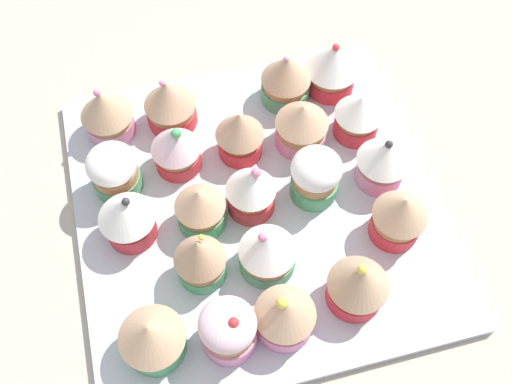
% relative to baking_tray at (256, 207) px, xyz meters
% --- Properties ---
extents(ground_plane, '(1.80, 1.80, 0.03)m').
position_rel_baking_tray_xyz_m(ground_plane, '(0.00, 0.00, -0.02)').
color(ground_plane, '#B2A899').
extents(baking_tray, '(0.41, 0.41, 0.01)m').
position_rel_baking_tray_xyz_m(baking_tray, '(0.00, 0.00, 0.00)').
color(baking_tray, silver).
rests_on(baking_tray, ground_plane).
extents(cupcake_0, '(0.07, 0.07, 0.08)m').
position_rel_baking_tray_xyz_m(cupcake_0, '(-0.14, -0.15, 0.05)').
color(cupcake_0, '#D1333D').
rests_on(cupcake_0, baking_tray).
extents(cupcake_1, '(0.06, 0.06, 0.08)m').
position_rel_baking_tray_xyz_m(cupcake_1, '(-0.07, -0.14, 0.04)').
color(cupcake_1, '#4C9E6B').
rests_on(cupcake_1, baking_tray).
extents(cupcake_2, '(0.06, 0.06, 0.07)m').
position_rel_baking_tray_xyz_m(cupcake_2, '(0.07, -0.14, 0.04)').
color(cupcake_2, '#D1333D').
rests_on(cupcake_2, baking_tray).
extents(cupcake_3, '(0.06, 0.06, 0.07)m').
position_rel_baking_tray_xyz_m(cupcake_3, '(0.15, -0.15, 0.04)').
color(cupcake_3, pink).
rests_on(cupcake_3, baking_tray).
extents(cupcake_4, '(0.06, 0.06, 0.07)m').
position_rel_baking_tray_xyz_m(cupcake_4, '(-0.14, -0.07, 0.04)').
color(cupcake_4, '#D1333D').
rests_on(cupcake_4, baking_tray).
extents(cupcake_5, '(0.06, 0.06, 0.07)m').
position_rel_baking_tray_xyz_m(cupcake_5, '(-0.07, -0.07, 0.04)').
color(cupcake_5, pink).
rests_on(cupcake_5, baking_tray).
extents(cupcake_6, '(0.06, 0.06, 0.07)m').
position_rel_baking_tray_xyz_m(cupcake_6, '(-0.00, -0.08, 0.04)').
color(cupcake_6, '#D1333D').
rests_on(cupcake_6, baking_tray).
extents(cupcake_7, '(0.06, 0.06, 0.07)m').
position_rel_baking_tray_xyz_m(cupcake_7, '(0.08, -0.08, 0.04)').
color(cupcake_7, '#D1333D').
rests_on(cupcake_7, baking_tray).
extents(cupcake_8, '(0.06, 0.06, 0.07)m').
position_rel_baking_tray_xyz_m(cupcake_8, '(0.15, -0.06, 0.04)').
color(cupcake_8, '#4C9E6B').
rests_on(cupcake_8, baking_tray).
extents(cupcake_9, '(0.06, 0.06, 0.07)m').
position_rel_baking_tray_xyz_m(cupcake_9, '(-0.15, -0.00, 0.04)').
color(cupcake_9, pink).
rests_on(cupcake_9, baking_tray).
extents(cupcake_10, '(0.06, 0.06, 0.07)m').
position_rel_baking_tray_xyz_m(cupcake_10, '(-0.07, 0.00, 0.04)').
color(cupcake_10, '#4C9E6B').
rests_on(cupcake_10, baking_tray).
extents(cupcake_11, '(0.06, 0.06, 0.08)m').
position_rel_baking_tray_xyz_m(cupcake_11, '(0.01, -0.00, 0.04)').
color(cupcake_11, '#D1333D').
rests_on(cupcake_11, baking_tray).
extents(cupcake_12, '(0.06, 0.06, 0.07)m').
position_rel_baking_tray_xyz_m(cupcake_12, '(0.06, 0.01, 0.04)').
color(cupcake_12, '#4C9E6B').
rests_on(cupcake_12, baking_tray).
extents(cupcake_13, '(0.06, 0.06, 0.08)m').
position_rel_baking_tray_xyz_m(cupcake_13, '(0.14, -0.00, 0.04)').
color(cupcake_13, '#D1333D').
rests_on(cupcake_13, baking_tray).
extents(cupcake_14, '(0.06, 0.06, 0.07)m').
position_rel_baking_tray_xyz_m(cupcake_14, '(-0.14, 0.07, 0.04)').
color(cupcake_14, '#D1333D').
rests_on(cupcake_14, baking_tray).
extents(cupcake_15, '(0.06, 0.06, 0.07)m').
position_rel_baking_tray_xyz_m(cupcake_15, '(0.01, 0.07, 0.04)').
color(cupcake_15, '#4C9E6B').
rests_on(cupcake_15, baking_tray).
extents(cupcake_16, '(0.05, 0.05, 0.08)m').
position_rel_baking_tray_xyz_m(cupcake_16, '(0.08, 0.07, 0.05)').
color(cupcake_16, '#4C9E6B').
rests_on(cupcake_16, baking_tray).
extents(cupcake_17, '(0.06, 0.06, 0.08)m').
position_rel_baking_tray_xyz_m(cupcake_17, '(-0.07, 0.13, 0.04)').
color(cupcake_17, '#D1333D').
rests_on(cupcake_17, baking_tray).
extents(cupcake_18, '(0.06, 0.06, 0.07)m').
position_rel_baking_tray_xyz_m(cupcake_18, '(0.01, 0.15, 0.04)').
color(cupcake_18, pink).
rests_on(cupcake_18, baking_tray).
extents(cupcake_19, '(0.06, 0.06, 0.07)m').
position_rel_baking_tray_xyz_m(cupcake_19, '(0.07, 0.15, 0.04)').
color(cupcake_19, pink).
rests_on(cupcake_19, baking_tray).
extents(cupcake_20, '(0.07, 0.07, 0.07)m').
position_rel_baking_tray_xyz_m(cupcake_20, '(0.14, 0.14, 0.04)').
color(cupcake_20, '#4C9E6B').
rests_on(cupcake_20, baking_tray).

